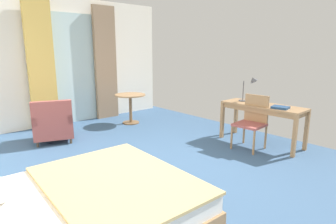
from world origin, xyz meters
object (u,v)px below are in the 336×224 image
at_px(desk_chair, 252,119).
at_px(closed_book, 280,107).
at_px(writing_desk, 263,110).
at_px(round_cafe_table, 130,102).
at_px(bed, 79,211).
at_px(armchair_by_window, 53,124).
at_px(desk_lamp, 251,83).

distance_m(desk_chair, closed_book, 0.51).
bearing_deg(closed_book, writing_desk, 67.61).
bearing_deg(writing_desk, desk_chair, -179.30).
bearing_deg(round_cafe_table, bed, -130.48).
relative_size(desk_chair, closed_book, 3.55).
height_order(closed_book, armchair_by_window, armchair_by_window).
bearing_deg(desk_chair, round_cafe_table, 103.13).
bearing_deg(writing_desk, armchair_by_window, 137.01).
xyz_separation_m(desk_chair, round_cafe_table, (-0.66, 2.84, -0.00)).
distance_m(bed, armchair_by_window, 3.09).
distance_m(desk_lamp, round_cafe_table, 2.78).
bearing_deg(desk_lamp, armchair_by_window, 142.52).
relative_size(writing_desk, closed_book, 5.66).
bearing_deg(writing_desk, bed, -175.14).
xyz_separation_m(bed, writing_desk, (3.68, 0.31, 0.40)).
bearing_deg(round_cafe_table, armchair_by_window, -174.71).
relative_size(writing_desk, desk_chair, 1.60).
xyz_separation_m(writing_desk, closed_book, (-0.08, -0.37, 0.11)).
relative_size(bed, writing_desk, 1.38).
bearing_deg(closed_book, round_cafe_table, 95.80).
xyz_separation_m(bed, desk_lamp, (3.82, 0.68, 0.83)).
relative_size(bed, closed_book, 7.80).
distance_m(desk_chair, round_cafe_table, 2.92).
bearing_deg(closed_book, desk_lamp, 63.24).
relative_size(writing_desk, round_cafe_table, 2.11).
bearing_deg(desk_lamp, closed_book, -106.67).
height_order(desk_chair, round_cafe_table, desk_chair).
distance_m(closed_book, round_cafe_table, 3.35).
relative_size(writing_desk, desk_lamp, 2.93).
xyz_separation_m(bed, desk_chair, (3.35, 0.31, 0.27)).
height_order(bed, armchair_by_window, bed).
distance_m(desk_lamp, closed_book, 0.84).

